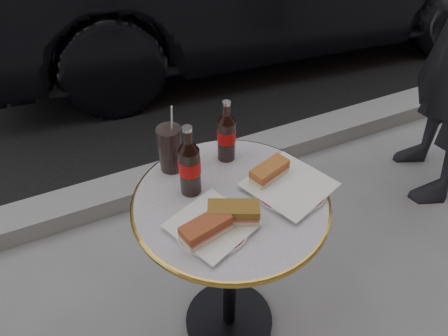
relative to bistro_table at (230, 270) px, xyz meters
name	(u,v)px	position (x,y,z in m)	size (l,w,h in m)	color
ground	(229,322)	(0.00, 0.00, -0.37)	(80.00, 80.00, 0.00)	gray
curb	(159,181)	(0.00, 0.90, -0.32)	(40.00, 0.20, 0.12)	gray
bistro_table	(230,270)	(0.00, 0.00, 0.00)	(0.62, 0.62, 0.73)	#BAB2C4
plate_left	(212,226)	(-0.10, -0.08, 0.37)	(0.22, 0.22, 0.01)	white
plate_right	(289,186)	(0.19, -0.03, 0.37)	(0.25, 0.25, 0.01)	silver
sandwich_left_a	(206,229)	(-0.13, -0.11, 0.40)	(0.15, 0.07, 0.05)	#9D4828
sandwich_left_b	(234,213)	(-0.03, -0.09, 0.40)	(0.15, 0.07, 0.05)	brown
sandwich_right	(269,172)	(0.15, 0.02, 0.40)	(0.13, 0.06, 0.05)	#B3652D
cola_bottle_left	(189,161)	(-0.10, 0.09, 0.49)	(0.07, 0.07, 0.25)	black
cola_bottle_right	(226,131)	(0.07, 0.19, 0.48)	(0.06, 0.06, 0.23)	black
cola_glass	(170,149)	(-0.11, 0.22, 0.45)	(0.08, 0.08, 0.16)	black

